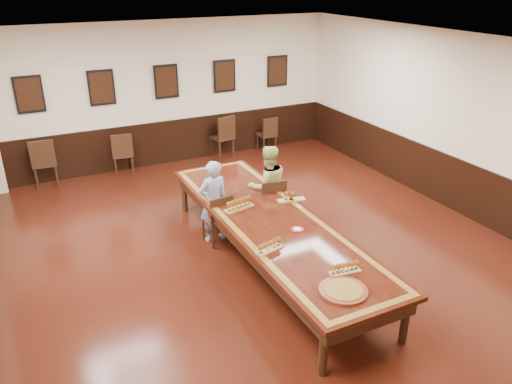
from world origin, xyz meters
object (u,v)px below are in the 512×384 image
chair_man (217,218)px  person_man (213,201)px  chair_woman (270,202)px  spare_chair_b (122,153)px  conference_table (271,228)px  spare_chair_a (44,161)px  spare_chair_d (267,133)px  carved_platter (343,291)px  person_woman (268,186)px  spare_chair_c (222,136)px

chair_man → person_man: 0.28m
chair_woman → spare_chair_b: 4.09m
chair_man → conference_table: bearing=110.0°
spare_chair_a → spare_chair_d: spare_chair_a is taller
spare_chair_a → carved_platter: spare_chair_a is taller
person_woman → conference_table: person_woman is taller
chair_man → carved_platter: size_ratio=1.46×
chair_woman → person_woman: 0.28m
chair_man → carved_platter: (0.37, -2.97, 0.33)m
chair_man → spare_chair_a: 4.48m
spare_chair_a → spare_chair_d: bearing=-176.8°
spare_chair_c → conference_table: 4.98m
conference_table → person_woman: bearing=64.3°
spare_chair_c → conference_table: spare_chair_c is taller
chair_woman → conference_table: bearing=69.3°
chair_man → carved_platter: chair_man is taller
spare_chair_b → spare_chair_d: size_ratio=1.09×
spare_chair_a → person_man: person_man is taller
spare_chair_a → spare_chair_d: 5.16m
spare_chair_c → conference_table: size_ratio=0.20×
chair_woman → carved_platter: 3.13m
chair_man → carved_platter: bearing=90.7°
conference_table → spare_chair_a: bearing=119.7°
spare_chair_d → person_woman: (-1.84, -3.56, 0.30)m
person_woman → spare_chair_b: bearing=-58.0°
carved_platter → spare_chair_a: bearing=111.1°
spare_chair_c → carved_platter: 6.95m
chair_woman → spare_chair_d: (1.85, 3.66, -0.04)m
spare_chair_c → spare_chair_d: spare_chair_c is taller
chair_woman → conference_table: 1.20m
spare_chair_a → chair_man: bearing=125.1°
chair_man → spare_chair_c: bearing=-120.5°
conference_table → chair_woman: bearing=62.7°
spare_chair_b → person_woman: size_ratio=0.64×
spare_chair_a → person_woman: size_ratio=0.70×
chair_man → chair_woman: (1.03, 0.08, 0.03)m
spare_chair_c → spare_chair_d: size_ratio=1.18×
spare_chair_d → person_man: person_man is taller
spare_chair_d → person_woman: 4.02m
chair_man → spare_chair_d: (2.88, 3.74, -0.01)m
spare_chair_a → person_man: bearing=125.6°
person_man → person_woman: 1.06m
spare_chair_a → spare_chair_b: 1.60m
person_man → carved_platter: 3.08m
person_woman → conference_table: (-0.56, -1.16, -0.12)m
spare_chair_c → person_woman: 3.74m
chair_woman → person_man: person_man is taller
spare_chair_a → spare_chair_c: (4.00, -0.02, -0.00)m
spare_chair_b → chair_woman: bearing=122.4°
spare_chair_d → spare_chair_b: bearing=-2.9°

